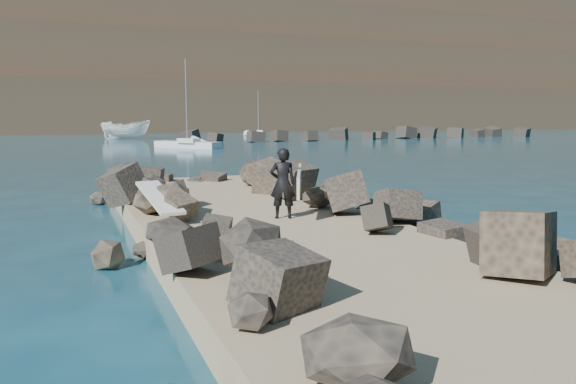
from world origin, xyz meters
name	(u,v)px	position (x,y,z in m)	size (l,w,h in m)	color
ground	(273,248)	(0.00, 0.00, 0.00)	(800.00, 800.00, 0.00)	#0F384C
jetty	(306,255)	(0.00, -2.00, 0.30)	(6.00, 26.00, 0.60)	#8C7759
riprap_left	(161,253)	(-2.90, -1.50, 0.50)	(2.60, 22.00, 1.00)	black
riprap_right	(410,231)	(2.90, -1.50, 0.50)	(2.60, 22.00, 1.00)	black
breakwater_secondary	(373,135)	(35.00, 55.00, 0.60)	(52.00, 4.00, 1.20)	black
headland	(114,71)	(10.00, 160.00, 16.00)	(360.00, 140.00, 32.00)	#2D4919
surfboard_resting	(160,202)	(-2.42, 1.63, 1.04)	(0.60, 2.41, 0.08)	silver
boat_imported	(126,130)	(3.49, 68.25, 1.28)	(2.50, 6.65, 2.57)	white
surfer_with_board	(285,183)	(0.56, 0.61, 1.50)	(1.31, 2.05, 1.78)	black
sailboat_c	(188,144)	(6.89, 43.33, 0.35)	(5.85, 6.81, 8.88)	silver
sailboat_d	(259,134)	(23.68, 70.69, 0.35)	(3.21, 5.90, 7.15)	silver
sailboat_f	(277,130)	(35.33, 93.53, 0.35)	(2.20, 5.67, 6.84)	silver
headland_buildings	(139,4)	(16.81, 152.19, 33.97)	(137.50, 30.50, 5.00)	white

